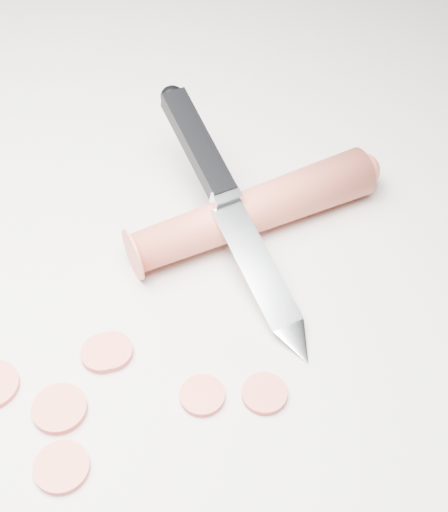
# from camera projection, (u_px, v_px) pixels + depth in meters

# --- Properties ---
(ground) EXTENTS (2.40, 2.40, 0.00)m
(ground) POSITION_uv_depth(u_px,v_px,m) (140.00, 322.00, 0.56)
(ground) COLOR beige
(ground) RESTS_ON ground
(carrot) EXTENTS (0.21, 0.15, 0.04)m
(carrot) POSITION_uv_depth(u_px,v_px,m) (253.00, 211.00, 0.61)
(carrot) COLOR #C54A35
(carrot) RESTS_ON ground
(carrot_slice_1) EXTENTS (0.04, 0.04, 0.01)m
(carrot_slice_1) POSITION_uv_depth(u_px,v_px,m) (60.00, 409.00, 0.51)
(carrot_slice_1) COLOR #E15C45
(carrot_slice_1) RESTS_ON ground
(carrot_slice_2) EXTENTS (0.03, 0.03, 0.01)m
(carrot_slice_2) POSITION_uv_depth(u_px,v_px,m) (202.00, 396.00, 0.52)
(carrot_slice_2) COLOR #E15C45
(carrot_slice_2) RESTS_ON ground
(carrot_slice_3) EXTENTS (0.03, 0.03, 0.01)m
(carrot_slice_3) POSITION_uv_depth(u_px,v_px,m) (103.00, 353.00, 0.54)
(carrot_slice_3) COLOR #E15C45
(carrot_slice_3) RESTS_ON ground
(carrot_slice_4) EXTENTS (0.03, 0.03, 0.01)m
(carrot_slice_4) POSITION_uv_depth(u_px,v_px,m) (264.00, 394.00, 0.52)
(carrot_slice_4) COLOR #E15C45
(carrot_slice_4) RESTS_ON ground
(carrot_slice_5) EXTENTS (0.03, 0.03, 0.01)m
(carrot_slice_5) POSITION_uv_depth(u_px,v_px,m) (111.00, 352.00, 0.54)
(carrot_slice_5) COLOR #E15C45
(carrot_slice_5) RESTS_ON ground
(carrot_slice_6) EXTENTS (0.04, 0.04, 0.01)m
(carrot_slice_6) POSITION_uv_depth(u_px,v_px,m) (62.00, 467.00, 0.48)
(carrot_slice_6) COLOR #E15C45
(carrot_slice_6) RESTS_ON ground
(kitchen_knife) EXTENTS (0.17, 0.24, 0.09)m
(kitchen_knife) POSITION_uv_depth(u_px,v_px,m) (234.00, 211.00, 0.58)
(kitchen_knife) COLOR silver
(kitchen_knife) RESTS_ON ground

